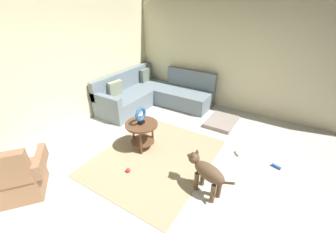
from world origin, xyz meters
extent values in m
cube|color=beige|center=(0.00, 0.00, -0.05)|extent=(6.00, 6.00, 0.10)
cube|color=beige|center=(0.00, 2.94, 1.35)|extent=(6.00, 0.12, 2.70)
cube|color=beige|center=(2.94, 0.00, 1.35)|extent=(0.12, 6.00, 2.70)
cube|color=tan|center=(0.15, 0.70, 0.01)|extent=(2.30, 1.90, 0.01)
cube|color=slate|center=(1.73, 2.41, 0.21)|extent=(2.20, 0.85, 0.42)
cube|color=slate|center=(1.73, 2.76, 0.65)|extent=(2.20, 0.14, 0.46)
cube|color=slate|center=(2.41, 1.28, 0.21)|extent=(0.85, 1.40, 0.42)
cube|color=slate|center=(2.76, 1.28, 0.65)|extent=(0.14, 1.40, 0.46)
cube|color=slate|center=(0.71, 2.41, 0.53)|extent=(0.16, 0.85, 0.22)
cube|color=slate|center=(2.48, 2.61, 0.59)|extent=(0.38, 0.12, 0.38)
cube|color=gray|center=(1.23, 2.61, 0.59)|extent=(0.40, 0.21, 0.39)
cube|color=#936B4C|center=(-1.54, 1.92, 0.20)|extent=(0.84, 0.84, 0.40)
cube|color=#936B4C|center=(-1.70, 1.72, 0.64)|extent=(0.55, 0.49, 0.48)
cube|color=#936B4C|center=(-1.27, 1.70, 0.51)|extent=(0.46, 0.53, 0.22)
cylinder|color=brown|center=(0.29, 1.07, 0.52)|extent=(0.60, 0.60, 0.04)
cylinder|color=brown|center=(0.29, 1.07, 0.15)|extent=(0.45, 0.45, 0.02)
cylinder|color=brown|center=(0.29, 1.29, 0.25)|extent=(0.04, 0.04, 0.50)
cylinder|color=brown|center=(0.10, 0.97, 0.25)|extent=(0.04, 0.04, 0.50)
cylinder|color=brown|center=(0.47, 0.97, 0.25)|extent=(0.04, 0.04, 0.50)
cube|color=black|center=(0.29, 1.07, 0.57)|extent=(0.12, 0.08, 0.05)
torus|color=#265999|center=(0.29, 1.07, 0.73)|extent=(0.28, 0.06, 0.28)
cube|color=gray|center=(1.98, 0.08, 0.04)|extent=(0.80, 0.60, 0.09)
cylinder|color=brown|center=(-0.14, -0.26, 0.16)|extent=(0.07, 0.07, 0.32)
cylinder|color=brown|center=(-0.01, -0.30, 0.16)|extent=(0.07, 0.07, 0.32)
cylinder|color=brown|center=(-0.24, -0.55, 0.16)|extent=(0.07, 0.07, 0.32)
cylinder|color=brown|center=(-0.11, -0.60, 0.16)|extent=(0.07, 0.07, 0.32)
ellipsoid|color=brown|center=(-0.12, -0.43, 0.40)|extent=(0.37, 0.56, 0.24)
sphere|color=brown|center=(-0.03, -0.14, 0.48)|extent=(0.17, 0.17, 0.17)
ellipsoid|color=brown|center=(0.00, -0.07, 0.46)|extent=(0.10, 0.14, 0.07)
cone|color=brown|center=(-0.07, -0.14, 0.59)|extent=(0.06, 0.06, 0.07)
cone|color=brown|center=(0.01, -0.17, 0.59)|extent=(0.06, 0.06, 0.07)
cylinder|color=brown|center=(-0.22, -0.72, 0.44)|extent=(0.10, 0.20, 0.16)
sphere|color=red|center=(-0.40, 0.86, 0.04)|extent=(0.08, 0.08, 0.08)
cylinder|color=blue|center=(1.01, -1.24, 0.03)|extent=(0.09, 0.16, 0.05)
ellipsoid|color=silver|center=(1.03, -0.57, 0.03)|extent=(0.18, 0.15, 0.06)
camera|label=1|loc=(-2.31, -1.09, 2.50)|focal=22.64mm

